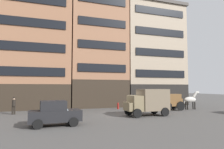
{
  "coord_description": "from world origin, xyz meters",
  "views": [
    {
      "loc": [
        -7.53,
        -18.88,
        2.8
      ],
      "look_at": [
        -0.4,
        2.08,
        4.24
      ],
      "focal_mm": 31.81,
      "sensor_mm": 36.0,
      "label": 1
    }
  ],
  "objects_px": {
    "draft_horse": "(191,99)",
    "sedan_dark": "(55,113)",
    "cargo_wagon": "(171,101)",
    "fire_hydrant_curbside": "(118,106)",
    "pedestrian_officer": "(14,105)",
    "delivery_truck_near": "(148,101)"
  },
  "relations": [
    {
      "from": "delivery_truck_near",
      "to": "fire_hydrant_curbside",
      "type": "bearing_deg",
      "value": 96.23
    },
    {
      "from": "delivery_truck_near",
      "to": "fire_hydrant_curbside",
      "type": "xyz_separation_m",
      "value": [
        -0.71,
        6.53,
        -1.0
      ]
    },
    {
      "from": "sedan_dark",
      "to": "pedestrian_officer",
      "type": "relative_size",
      "value": 2.11
    },
    {
      "from": "cargo_wagon",
      "to": "sedan_dark",
      "type": "height_order",
      "value": "cargo_wagon"
    },
    {
      "from": "cargo_wagon",
      "to": "fire_hydrant_curbside",
      "type": "relative_size",
      "value": 3.56
    },
    {
      "from": "sedan_dark",
      "to": "pedestrian_officer",
      "type": "bearing_deg",
      "value": 115.9
    },
    {
      "from": "fire_hydrant_curbside",
      "to": "draft_horse",
      "type": "bearing_deg",
      "value": -20.58
    },
    {
      "from": "fire_hydrant_curbside",
      "to": "sedan_dark",
      "type": "bearing_deg",
      "value": -132.83
    },
    {
      "from": "pedestrian_officer",
      "to": "fire_hydrant_curbside",
      "type": "bearing_deg",
      "value": 5.97
    },
    {
      "from": "delivery_truck_near",
      "to": "draft_horse",
      "type": "bearing_deg",
      "value": 22.13
    },
    {
      "from": "draft_horse",
      "to": "fire_hydrant_curbside",
      "type": "relative_size",
      "value": 2.83
    },
    {
      "from": "pedestrian_officer",
      "to": "fire_hydrant_curbside",
      "type": "height_order",
      "value": "pedestrian_officer"
    },
    {
      "from": "sedan_dark",
      "to": "fire_hydrant_curbside",
      "type": "relative_size",
      "value": 4.56
    },
    {
      "from": "cargo_wagon",
      "to": "draft_horse",
      "type": "height_order",
      "value": "draft_horse"
    },
    {
      "from": "draft_horse",
      "to": "delivery_truck_near",
      "type": "bearing_deg",
      "value": -157.87
    },
    {
      "from": "sedan_dark",
      "to": "delivery_truck_near",
      "type": "bearing_deg",
      "value": 15.03
    },
    {
      "from": "cargo_wagon",
      "to": "sedan_dark",
      "type": "xyz_separation_m",
      "value": [
        -14.07,
        -5.68,
        -0.23
      ]
    },
    {
      "from": "draft_horse",
      "to": "pedestrian_officer",
      "type": "height_order",
      "value": "draft_horse"
    },
    {
      "from": "cargo_wagon",
      "to": "draft_horse",
      "type": "distance_m",
      "value": 2.95
    },
    {
      "from": "draft_horse",
      "to": "sedan_dark",
      "type": "height_order",
      "value": "draft_horse"
    },
    {
      "from": "pedestrian_officer",
      "to": "cargo_wagon",
      "type": "bearing_deg",
      "value": -6.45
    },
    {
      "from": "cargo_wagon",
      "to": "pedestrian_officer",
      "type": "relative_size",
      "value": 1.64
    }
  ]
}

